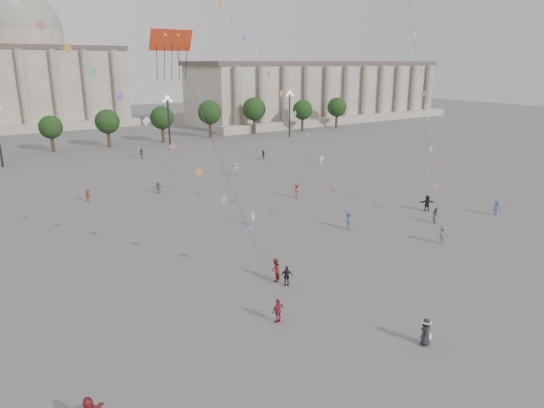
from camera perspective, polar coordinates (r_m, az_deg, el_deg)
ground at (r=35.80m, az=12.16°, el=-12.05°), size 360.00×360.00×0.00m
hall_east at (r=151.66m, az=5.81°, el=13.05°), size 84.00×26.22×17.20m
hall_central at (r=152.06m, az=-26.85°, el=13.64°), size 48.30×34.30×35.50m
tree_row at (r=102.39m, az=-21.67°, el=8.77°), size 137.12×5.12×8.00m
lamp_post_mid_east at (r=99.30m, az=-12.11°, el=10.48°), size 2.00×0.90×10.65m
lamp_post_far_east at (r=114.37m, az=2.09°, el=11.55°), size 2.00×0.90×10.65m
person_crowd_0 at (r=91.62m, az=-15.11°, el=5.77°), size 1.14×0.54×1.89m
person_crowd_3 at (r=59.61m, az=17.78°, el=0.10°), size 1.82×1.39×1.92m
person_crowd_4 at (r=94.12m, az=-15.44°, el=5.98°), size 1.17×1.71×1.77m
person_crowd_6 at (r=49.26m, az=19.44°, el=-3.44°), size 1.34×0.99×1.86m
person_crowd_7 at (r=75.34m, az=-4.32°, el=4.12°), size 1.83×0.82×1.91m
person_crowd_8 at (r=62.46m, az=2.95°, el=1.57°), size 1.36×1.30×1.86m
person_crowd_9 at (r=88.42m, az=-1.04°, el=5.84°), size 1.35×1.25×1.51m
person_crowd_12 at (r=66.50m, az=-13.25°, el=1.89°), size 1.41×0.59×1.48m
person_crowd_13 at (r=51.82m, az=-2.32°, el=-1.72°), size 0.67×0.59×1.54m
person_crowd_14 at (r=60.79m, az=24.91°, el=-0.42°), size 1.30×1.04×1.76m
person_crowd_17 at (r=64.98m, az=-20.83°, el=0.95°), size 0.89×1.15×1.56m
tourist_0 at (r=33.12m, az=0.73°, el=-12.43°), size 1.04×0.51×1.72m
tourist_1 at (r=38.11m, az=1.75°, el=-8.46°), size 1.02×0.89×1.65m
kite_flyer_0 at (r=38.83m, az=0.40°, el=-7.76°), size 1.17×1.11×1.91m
kite_flyer_1 at (r=51.18m, az=9.03°, el=-1.93°), size 1.30×1.41×1.91m
kite_flyer_2 at (r=55.56m, az=18.71°, el=-1.26°), size 1.01×1.04×1.69m
hat_person at (r=32.16m, az=17.65°, el=-14.10°), size 0.91×0.65×1.76m
dragon_kite at (r=26.13m, az=-11.57°, el=16.55°), size 4.35×0.54×17.51m
kite_train_east at (r=77.70m, az=16.53°, el=17.77°), size 31.66×34.00×57.82m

